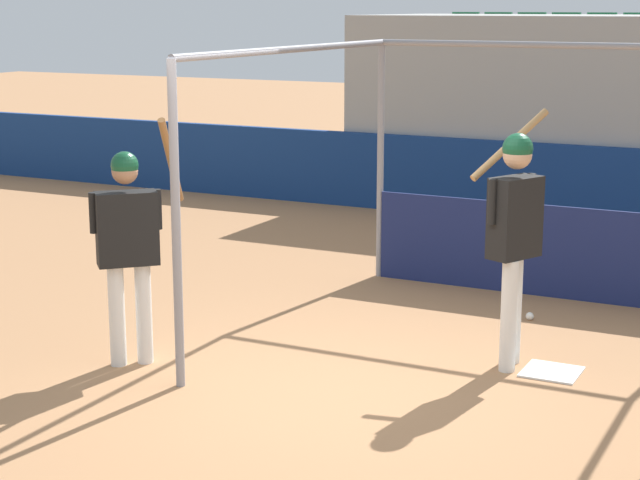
{
  "coord_description": "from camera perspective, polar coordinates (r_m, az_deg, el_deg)",
  "views": [
    {
      "loc": [
        3.35,
        -6.79,
        2.86
      ],
      "look_at": [
        -0.35,
        0.61,
        1.04
      ],
      "focal_mm": 60.0,
      "sensor_mm": 36.0,
      "label": 1
    }
  ],
  "objects": [
    {
      "name": "player_batter",
      "position": [
        8.56,
        10.33,
        0.77
      ],
      "size": [
        0.6,
        0.93,
        2.03
      ],
      "rotation": [
        0.0,
        0.0,
        1.14
      ],
      "color": "white",
      "rests_on": "ground"
    },
    {
      "name": "outfield_wall",
      "position": [
        14.5,
        12.88,
        2.88
      ],
      "size": [
        24.0,
        0.12,
        1.08
      ],
      "color": "navy",
      "rests_on": "ground"
    },
    {
      "name": "baseball",
      "position": [
        10.14,
        11.13,
        -4.01
      ],
      "size": [
        0.07,
        0.07,
        0.07
      ],
      "color": "white",
      "rests_on": "ground"
    },
    {
      "name": "player_waiting",
      "position": [
        8.64,
        -10.17,
        0.15
      ],
      "size": [
        0.64,
        0.76,
        2.02
      ],
      "rotation": [
        0.0,
        0.0,
        0.77
      ],
      "color": "white",
      "rests_on": "ground"
    },
    {
      "name": "home_plate",
      "position": [
        8.77,
        12.25,
        -6.88
      ],
      "size": [
        0.44,
        0.44,
        0.02
      ],
      "color": "white",
      "rests_on": "ground"
    },
    {
      "name": "bleacher_section",
      "position": [
        16.01,
        14.47,
        6.68
      ],
      "size": [
        6.5,
        3.2,
        2.76
      ],
      "color": "#9E9E99",
      "rests_on": "ground"
    },
    {
      "name": "ground_plane",
      "position": [
        8.09,
        0.28,
        -8.3
      ],
      "size": [
        60.0,
        60.0,
        0.0
      ],
      "primitive_type": "plane",
      "color": "#A8754C"
    },
    {
      "name": "batting_cage",
      "position": [
        10.02,
        10.66,
        2.3
      ],
      "size": [
        3.59,
        3.9,
        2.52
      ],
      "color": "gray",
      "rests_on": "ground"
    }
  ]
}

